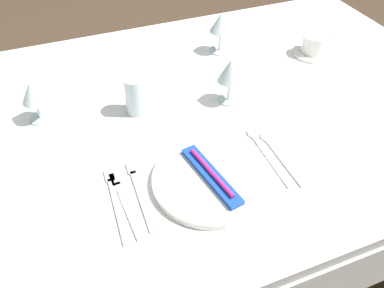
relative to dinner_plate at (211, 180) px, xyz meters
The scene contains 15 objects.
ground_plane 0.80m from the dinner_plate, 82.97° to the left, with size 6.00×6.00×0.00m, color #4C3828.
dining_table 0.29m from the dinner_plate, 82.97° to the left, with size 1.80×1.11×0.74m.
dinner_plate is the anchor object (origin of this frame).
toothbrush_package 0.02m from the dinner_plate, ahead, with size 0.07×0.21×0.02m.
fork_outer 0.17m from the dinner_plate, 168.59° to the left, with size 0.03×0.22×0.00m.
fork_inner 0.20m from the dinner_plate, behind, with size 0.03×0.20×0.00m.
fork_salad 0.22m from the dinner_plate, behind, with size 0.03×0.22×0.00m.
spoon_soup 0.18m from the dinner_plate, 17.31° to the left, with size 0.03×0.22×0.01m.
spoon_dessert 0.20m from the dinner_plate, 10.30° to the left, with size 0.03×0.21×0.01m.
saucer_left 0.70m from the dinner_plate, 36.46° to the left, with size 0.13×0.13×0.01m, color white.
coffee_cup_left 0.70m from the dinner_plate, 36.38° to the left, with size 0.10×0.08×0.06m.
wine_glass_centre 0.53m from the dinner_plate, 131.43° to the left, with size 0.07×0.07×0.12m.
wine_glass_left 0.34m from the dinner_plate, 57.69° to the left, with size 0.07×0.07×0.14m.
wine_glass_right 0.62m from the dinner_plate, 63.65° to the left, with size 0.07×0.07×0.14m.
drink_tumbler 0.34m from the dinner_plate, 104.63° to the left, with size 0.06×0.06×0.11m.
Camera 1 is at (-0.30, -0.84, 1.43)m, focal length 37.14 mm.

